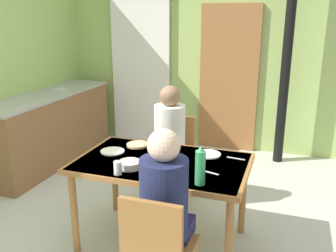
% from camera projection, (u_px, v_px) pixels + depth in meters
% --- Properties ---
extents(ground_plane, '(6.87, 6.87, 0.00)m').
position_uv_depth(ground_plane, '(119.00, 238.00, 3.19)').
color(ground_plane, '#B7BAAB').
extents(wall_back, '(4.14, 0.10, 2.75)m').
position_uv_depth(wall_back, '(199.00, 50.00, 5.18)').
color(wall_back, '#A1BC66').
rests_on(wall_back, ground_plane).
extents(door_wooden, '(0.80, 0.05, 2.00)m').
position_uv_depth(door_wooden, '(229.00, 79.00, 5.07)').
color(door_wooden, '#9E6336').
rests_on(door_wooden, ground_plane).
extents(stove_pipe_column, '(0.12, 0.12, 2.75)m').
position_uv_depth(stove_pipe_column, '(287.00, 56.00, 4.49)').
color(stove_pipe_column, black).
rests_on(stove_pipe_column, ground_plane).
extents(curtain_panel, '(0.90, 0.03, 2.31)m').
position_uv_depth(curtain_panel, '(140.00, 64.00, 5.42)').
color(curtain_panel, white).
rests_on(curtain_panel, ground_plane).
extents(kitchen_counter, '(0.61, 2.11, 0.91)m').
position_uv_depth(kitchen_counter, '(49.00, 128.00, 4.77)').
color(kitchen_counter, brown).
rests_on(kitchen_counter, ground_plane).
extents(dining_table, '(1.37, 0.85, 0.73)m').
position_uv_depth(dining_table, '(162.00, 170.00, 2.96)').
color(dining_table, '#956130').
rests_on(dining_table, ground_plane).
extents(chair_near_diner, '(0.40, 0.40, 0.87)m').
position_uv_depth(chair_near_diner, '(157.00, 249.00, 2.23)').
color(chair_near_diner, '#956130').
rests_on(chair_near_diner, ground_plane).
extents(chair_far_diner, '(0.40, 0.40, 0.87)m').
position_uv_depth(chair_far_diner, '(174.00, 153.00, 3.76)').
color(chair_far_diner, '#956130').
rests_on(chair_far_diner, ground_plane).
extents(person_near_diner, '(0.30, 0.37, 0.77)m').
position_uv_depth(person_near_diner, '(165.00, 196.00, 2.27)').
color(person_near_diner, '#1F1C45').
rests_on(person_near_diner, ground_plane).
extents(person_far_diner, '(0.30, 0.37, 0.77)m').
position_uv_depth(person_far_diner, '(169.00, 131.00, 3.55)').
color(person_far_diner, silver).
rests_on(person_far_diner, ground_plane).
extents(water_bottle_green_near, '(0.07, 0.07, 0.28)m').
position_uv_depth(water_bottle_green_near, '(200.00, 167.00, 2.51)').
color(water_bottle_green_near, '#319758').
rests_on(water_bottle_green_near, dining_table).
extents(serving_bowl_center, '(0.17, 0.17, 0.05)m').
position_uv_depth(serving_bowl_center, '(130.00, 165.00, 2.80)').
color(serving_bowl_center, beige).
rests_on(serving_bowl_center, dining_table).
extents(dinner_plate_near_left, '(0.20, 0.20, 0.01)m').
position_uv_depth(dinner_plate_near_left, '(112.00, 151.00, 3.13)').
color(dinner_plate_near_left, white).
rests_on(dinner_plate_near_left, dining_table).
extents(dinner_plate_near_right, '(0.21, 0.21, 0.01)m').
position_uv_depth(dinner_plate_near_right, '(208.00, 154.00, 3.07)').
color(dinner_plate_near_right, white).
rests_on(dinner_plate_near_right, dining_table).
extents(drinking_glass_by_near_diner, '(0.06, 0.06, 0.10)m').
position_uv_depth(drinking_glass_by_near_diner, '(118.00, 168.00, 2.68)').
color(drinking_glass_by_near_diner, silver).
rests_on(drinking_glass_by_near_diner, dining_table).
extents(bread_plate_sliced, '(0.19, 0.19, 0.02)m').
position_uv_depth(bread_plate_sliced, '(137.00, 145.00, 3.28)').
color(bread_plate_sliced, '#DBB77A').
rests_on(bread_plate_sliced, dining_table).
extents(cutlery_knife_near, '(0.14, 0.09, 0.00)m').
position_uv_depth(cutlery_knife_near, '(178.00, 153.00, 3.11)').
color(cutlery_knife_near, silver).
rests_on(cutlery_knife_near, dining_table).
extents(cutlery_fork_near, '(0.15, 0.06, 0.00)m').
position_uv_depth(cutlery_fork_near, '(209.00, 172.00, 2.72)').
color(cutlery_fork_near, silver).
rests_on(cutlery_fork_near, dining_table).
extents(cutlery_knife_far, '(0.15, 0.03, 0.00)m').
position_uv_depth(cutlery_knife_far, '(236.00, 158.00, 2.99)').
color(cutlery_knife_far, silver).
rests_on(cutlery_knife_far, dining_table).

